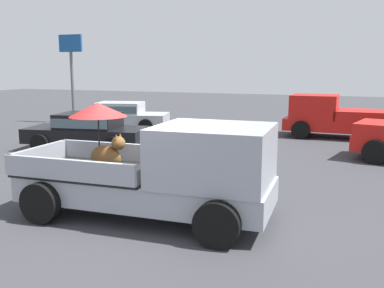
{
  "coord_description": "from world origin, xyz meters",
  "views": [
    {
      "loc": [
        3.82,
        -7.24,
        2.95
      ],
      "look_at": [
        0.1,
        2.29,
        1.1
      ],
      "focal_mm": 39.59,
      "sensor_mm": 36.0,
      "label": 1
    }
  ],
  "objects_px": {
    "pickup_truck_main": "(166,171)",
    "parked_sedan_near": "(121,115)",
    "pickup_truck_red": "(338,117)",
    "motel_sign": "(71,61)",
    "parked_sedan_far": "(87,129)"
  },
  "relations": [
    {
      "from": "parked_sedan_far",
      "to": "motel_sign",
      "type": "relative_size",
      "value": 0.97
    },
    {
      "from": "parked_sedan_far",
      "to": "motel_sign",
      "type": "xyz_separation_m",
      "value": [
        -5.31,
        6.31,
        2.57
      ]
    },
    {
      "from": "pickup_truck_red",
      "to": "motel_sign",
      "type": "xyz_separation_m",
      "value": [
        -13.64,
        0.15,
        2.44
      ]
    },
    {
      "from": "pickup_truck_main",
      "to": "parked_sedan_far",
      "type": "relative_size",
      "value": 1.13
    },
    {
      "from": "pickup_truck_red",
      "to": "parked_sedan_near",
      "type": "bearing_deg",
      "value": 9.61
    },
    {
      "from": "pickup_truck_red",
      "to": "parked_sedan_far",
      "type": "relative_size",
      "value": 1.06
    },
    {
      "from": "pickup_truck_main",
      "to": "motel_sign",
      "type": "distance_m",
      "value": 16.3
    },
    {
      "from": "pickup_truck_main",
      "to": "motel_sign",
      "type": "relative_size",
      "value": 1.1
    },
    {
      "from": "parked_sedan_near",
      "to": "parked_sedan_far",
      "type": "bearing_deg",
      "value": -87.86
    },
    {
      "from": "pickup_truck_main",
      "to": "parked_sedan_near",
      "type": "height_order",
      "value": "pickup_truck_main"
    },
    {
      "from": "motel_sign",
      "to": "pickup_truck_main",
      "type": "bearing_deg",
      "value": -47.04
    },
    {
      "from": "parked_sedan_near",
      "to": "parked_sedan_far",
      "type": "distance_m",
      "value": 4.9
    },
    {
      "from": "parked_sedan_near",
      "to": "motel_sign",
      "type": "xyz_separation_m",
      "value": [
        -3.93,
        1.61,
        2.57
      ]
    },
    {
      "from": "pickup_truck_red",
      "to": "parked_sedan_near",
      "type": "xyz_separation_m",
      "value": [
        -9.71,
        -1.47,
        -0.13
      ]
    },
    {
      "from": "pickup_truck_main",
      "to": "parked_sedan_near",
      "type": "distance_m",
      "value": 12.4
    }
  ]
}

